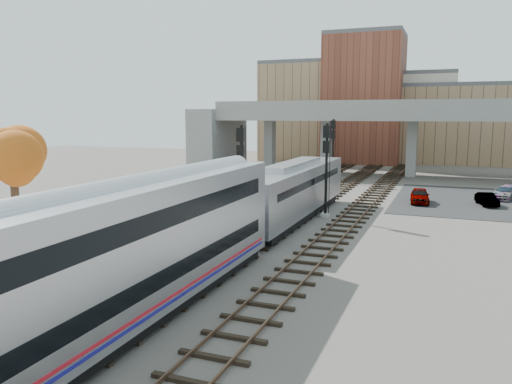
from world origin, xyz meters
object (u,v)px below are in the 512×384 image
Objects in this scene: tree at (12,159)px; car_c at (505,193)px; signal_mast_far at (333,151)px; locomotive at (294,190)px; signal_mast_near at (241,180)px; coach at (85,271)px; car_b at (487,199)px; signal_mast_mid at (326,171)px; car_a at (420,196)px.

tree is 1.73× the size of car_c.
locomotive is at bearing -84.55° from signal_mast_far.
locomotive is at bearing 66.96° from signal_mast_near.
coach is 5.97× the size of car_c.
signal_mast_far is at bearing 131.96° from car_b.
car_c is (13.55, 13.99, -2.90)m from signal_mast_mid.
signal_mast_mid is 11.36m from car_a.
coach is 41.40m from car_c.
coach is at bearing -90.83° from car_c.
signal_mast_near is 26.96m from signal_mast_far.
signal_mast_mid is 20.73m from signal_mast_far.
car_b is (25.35, 26.04, -4.81)m from tree.
signal_mast_mid is at bearing -129.94° from car_a.
signal_mast_near is 2.15× the size of car_b.
locomotive is at bearing -139.47° from signal_mast_mid.
locomotive is 2.62× the size of tree.
locomotive is 2.69× the size of signal_mast_near.
coach is at bearing -34.89° from tree.
car_a is at bearing 51.73° from tree.
car_c is (17.65, -6.32, -3.00)m from signal_mast_far.
locomotive is at bearing 51.43° from tree.
signal_mast_mid is (4.10, 6.65, 0.03)m from signal_mast_near.
tree is (-11.58, -14.53, 3.11)m from locomotive.
car_a is at bearing 52.15° from locomotive.
signal_mast_mid reaches higher than car_a.
tree is at bearing 145.11° from coach.
car_c is (17.65, 20.64, -2.87)m from signal_mast_near.
locomotive is 22.17m from signal_mast_far.
signal_mast_mid is at bearing -112.82° from car_c.
car_b is at bearing 46.02° from signal_mast_near.
locomotive is 2.67× the size of signal_mast_mid.
signal_mast_near is 23.04m from car_b.
coach is 3.53× the size of signal_mast_near.
signal_mast_mid is (2.00, 24.32, 0.75)m from coach.
locomotive is 18.84m from tree.
tree is 1.87× the size of car_a.
tree reaches higher than coach.
signal_mast_mid is 0.98× the size of tree.
signal_mast_mid is at bearing 40.53° from locomotive.
signal_mast_near is (-2.10, 17.67, 0.72)m from coach.
coach reaches higher than car_a.
signal_mast_near is 7.81m from signal_mast_mid.
signal_mast_mid is 1.70× the size of car_c.
car_a reaches higher than car_b.
locomotive reaches higher than car_b.
tree is at bearing -128.57° from locomotive.
tree is 2.21× the size of car_b.
tree reaches higher than car_a.
signal_mast_mid reaches higher than signal_mast_near.
car_a is at bearing -47.36° from signal_mast_far.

